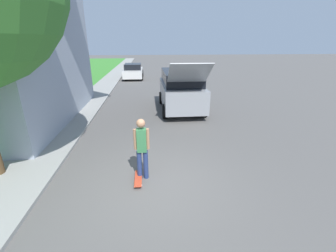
# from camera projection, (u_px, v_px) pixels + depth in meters

# --- Properties ---
(ground_plane) EXTENTS (120.00, 120.00, 0.00)m
(ground_plane) POSITION_uv_depth(u_px,v_px,m) (152.00, 183.00, 5.99)
(ground_plane) COLOR #54514F
(sidewalk) EXTENTS (1.80, 80.00, 0.10)m
(sidewalk) POSITION_uv_depth(u_px,v_px,m) (77.00, 115.00, 11.26)
(sidewalk) COLOR gray
(sidewalk) RESTS_ON ground_plane
(suv_parked) EXTENTS (2.17, 5.16, 2.75)m
(suv_parked) POSITION_uv_depth(u_px,v_px,m) (181.00, 89.00, 12.02)
(suv_parked) COLOR gray
(suv_parked) RESTS_ON ground_plane
(car_down_street) EXTENTS (1.95, 4.20, 1.45)m
(car_down_street) POSITION_uv_depth(u_px,v_px,m) (133.00, 71.00, 22.55)
(car_down_street) COLOR silver
(car_down_street) RESTS_ON ground_plane
(skateboarder) EXTENTS (0.41, 0.23, 1.72)m
(skateboarder) POSITION_uv_depth(u_px,v_px,m) (142.00, 147.00, 5.87)
(skateboarder) COLOR navy
(skateboarder) RESTS_ON ground_plane
(skateboard) EXTENTS (0.21, 0.78, 0.10)m
(skateboard) POSITION_uv_depth(u_px,v_px,m) (138.00, 179.00, 6.03)
(skateboard) COLOR #B73D23
(skateboard) RESTS_ON ground_plane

